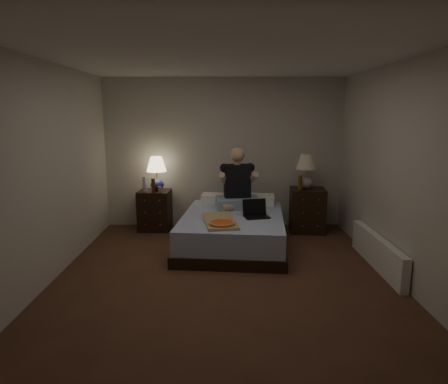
{
  "coord_description": "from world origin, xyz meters",
  "views": [
    {
      "loc": [
        -0.02,
        -4.49,
        1.91
      ],
      "look_at": [
        0.0,
        0.9,
        0.85
      ],
      "focal_mm": 32.0,
      "sensor_mm": 36.0,
      "label": 1
    }
  ],
  "objects_px": {
    "person": "(238,178)",
    "nightstand_right": "(307,210)",
    "beer_bottle_left": "(153,186)",
    "water_bottle": "(145,184)",
    "radiator": "(377,252)",
    "soda_can": "(160,189)",
    "lamp_left": "(157,174)",
    "nightstand_left": "(155,210)",
    "bed": "(233,231)",
    "lamp_right": "(306,172)",
    "pizza_box": "(222,224)",
    "beer_bottle_right": "(300,183)",
    "laptop": "(257,209)"
  },
  "relations": [
    {
      "from": "bed",
      "to": "lamp_right",
      "type": "relative_size",
      "value": 3.39
    },
    {
      "from": "bed",
      "to": "pizza_box",
      "type": "distance_m",
      "value": 0.7
    },
    {
      "from": "lamp_left",
      "to": "pizza_box",
      "type": "relative_size",
      "value": 0.74
    },
    {
      "from": "lamp_left",
      "to": "person",
      "type": "xyz_separation_m",
      "value": [
        1.31,
        -0.45,
        -0.0
      ]
    },
    {
      "from": "lamp_left",
      "to": "pizza_box",
      "type": "bearing_deg",
      "value": -54.65
    },
    {
      "from": "water_bottle",
      "to": "nightstand_left",
      "type": "bearing_deg",
      "value": 27.73
    },
    {
      "from": "lamp_right",
      "to": "bed",
      "type": "bearing_deg",
      "value": -147.19
    },
    {
      "from": "soda_can",
      "to": "radiator",
      "type": "xyz_separation_m",
      "value": [
        2.96,
        -1.54,
        -0.51
      ]
    },
    {
      "from": "bed",
      "to": "beer_bottle_right",
      "type": "distance_m",
      "value": 1.39
    },
    {
      "from": "lamp_left",
      "to": "beer_bottle_right",
      "type": "height_order",
      "value": "lamp_left"
    },
    {
      "from": "soda_can",
      "to": "person",
      "type": "height_order",
      "value": "person"
    },
    {
      "from": "beer_bottle_right",
      "to": "soda_can",
      "type": "bearing_deg",
      "value": 178.18
    },
    {
      "from": "lamp_right",
      "to": "radiator",
      "type": "distance_m",
      "value": 1.88
    },
    {
      "from": "water_bottle",
      "to": "person",
      "type": "height_order",
      "value": "person"
    },
    {
      "from": "water_bottle",
      "to": "radiator",
      "type": "bearing_deg",
      "value": -26.87
    },
    {
      "from": "soda_can",
      "to": "beer_bottle_right",
      "type": "xyz_separation_m",
      "value": [
        2.24,
        -0.07,
        0.12
      ]
    },
    {
      "from": "radiator",
      "to": "beer_bottle_right",
      "type": "bearing_deg",
      "value": 116.06
    },
    {
      "from": "nightstand_right",
      "to": "soda_can",
      "type": "bearing_deg",
      "value": -173.88
    },
    {
      "from": "bed",
      "to": "radiator",
      "type": "distance_m",
      "value": 1.98
    },
    {
      "from": "bed",
      "to": "beer_bottle_left",
      "type": "relative_size",
      "value": 8.26
    },
    {
      "from": "person",
      "to": "nightstand_right",
      "type": "bearing_deg",
      "value": 10.63
    },
    {
      "from": "water_bottle",
      "to": "pizza_box",
      "type": "distance_m",
      "value": 1.93
    },
    {
      "from": "lamp_right",
      "to": "soda_can",
      "type": "bearing_deg",
      "value": -178.67
    },
    {
      "from": "lamp_right",
      "to": "pizza_box",
      "type": "distance_m",
      "value": 2.0
    },
    {
      "from": "person",
      "to": "beer_bottle_left",
      "type": "bearing_deg",
      "value": 163.38
    },
    {
      "from": "nightstand_left",
      "to": "laptop",
      "type": "relative_size",
      "value": 1.95
    },
    {
      "from": "soda_can",
      "to": "person",
      "type": "xyz_separation_m",
      "value": [
        1.24,
        -0.28,
        0.23
      ]
    },
    {
      "from": "bed",
      "to": "lamp_left",
      "type": "bearing_deg",
      "value": 149.83
    },
    {
      "from": "nightstand_left",
      "to": "radiator",
      "type": "relative_size",
      "value": 0.41
    },
    {
      "from": "radiator",
      "to": "nightstand_left",
      "type": "bearing_deg",
      "value": 151.04
    },
    {
      "from": "water_bottle",
      "to": "pizza_box",
      "type": "xyz_separation_m",
      "value": [
        1.26,
        -1.43,
        -0.27
      ]
    },
    {
      "from": "nightstand_right",
      "to": "lamp_left",
      "type": "bearing_deg",
      "value": -177.93
    },
    {
      "from": "beer_bottle_right",
      "to": "pizza_box",
      "type": "distance_m",
      "value": 1.8
    },
    {
      "from": "soda_can",
      "to": "laptop",
      "type": "relative_size",
      "value": 0.29
    },
    {
      "from": "nightstand_right",
      "to": "beer_bottle_right",
      "type": "relative_size",
      "value": 3.11
    },
    {
      "from": "nightstand_right",
      "to": "lamp_left",
      "type": "height_order",
      "value": "lamp_left"
    },
    {
      "from": "lamp_left",
      "to": "beer_bottle_right",
      "type": "bearing_deg",
      "value": -6.03
    },
    {
      "from": "nightstand_left",
      "to": "soda_can",
      "type": "height_order",
      "value": "soda_can"
    },
    {
      "from": "nightstand_left",
      "to": "radiator",
      "type": "distance_m",
      "value": 3.52
    },
    {
      "from": "soda_can",
      "to": "radiator",
      "type": "height_order",
      "value": "soda_can"
    },
    {
      "from": "laptop",
      "to": "radiator",
      "type": "height_order",
      "value": "laptop"
    },
    {
      "from": "nightstand_right",
      "to": "beer_bottle_right",
      "type": "distance_m",
      "value": 0.51
    },
    {
      "from": "laptop",
      "to": "pizza_box",
      "type": "distance_m",
      "value": 0.68
    },
    {
      "from": "beer_bottle_left",
      "to": "pizza_box",
      "type": "xyz_separation_m",
      "value": [
        1.1,
        -1.33,
        -0.26
      ]
    },
    {
      "from": "lamp_left",
      "to": "person",
      "type": "height_order",
      "value": "person"
    },
    {
      "from": "lamp_left",
      "to": "pizza_box",
      "type": "height_order",
      "value": "lamp_left"
    },
    {
      "from": "nightstand_left",
      "to": "person",
      "type": "distance_m",
      "value": 1.56
    },
    {
      "from": "water_bottle",
      "to": "beer_bottle_right",
      "type": "relative_size",
      "value": 1.09
    },
    {
      "from": "water_bottle",
      "to": "lamp_left",
      "type": "bearing_deg",
      "value": 23.53
    },
    {
      "from": "nightstand_right",
      "to": "beer_bottle_left",
      "type": "xyz_separation_m",
      "value": [
        -2.5,
        -0.06,
        0.42
      ]
    }
  ]
}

